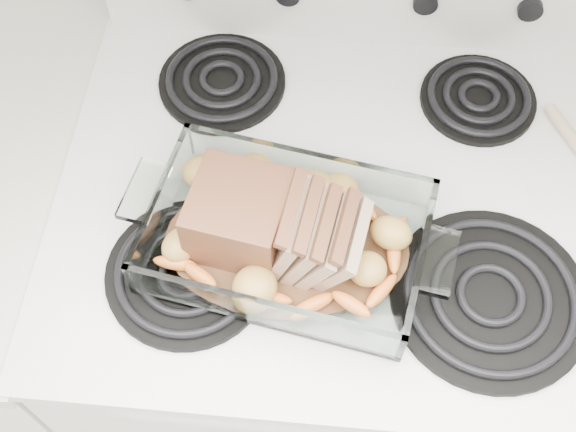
{
  "coord_description": "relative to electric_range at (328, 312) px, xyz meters",
  "views": [
    {
      "loc": [
        -0.03,
        1.1,
        1.76
      ],
      "look_at": [
        -0.07,
        1.56,
        0.99
      ],
      "focal_mm": 45.0,
      "sensor_mm": 36.0,
      "label": 1
    }
  ],
  "objects": [
    {
      "name": "roast_vegetables",
      "position": [
        -0.07,
        -0.08,
        0.49
      ],
      "size": [
        0.35,
        0.19,
        0.04
      ],
      "rotation": [
        0.0,
        0.0,
        0.1
      ],
      "color": "orange",
      "rests_on": "baking_dish"
    },
    {
      "name": "baking_dish",
      "position": [
        -0.07,
        -0.12,
        0.48
      ],
      "size": [
        0.34,
        0.22,
        0.07
      ],
      "rotation": [
        0.0,
        0.0,
        -0.18
      ],
      "color": "silver",
      "rests_on": "electric_range"
    },
    {
      "name": "electric_range",
      "position": [
        0.0,
        0.0,
        0.0
      ],
      "size": [
        0.78,
        0.7,
        1.12
      ],
      "color": "silver",
      "rests_on": "ground"
    },
    {
      "name": "pork_roast",
      "position": [
        -0.1,
        -0.12,
        0.52
      ],
      "size": [
        0.22,
        0.12,
        0.09
      ],
      "rotation": [
        0.0,
        0.0,
        0.13
      ],
      "color": "brown",
      "rests_on": "baking_dish"
    }
  ]
}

